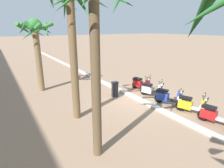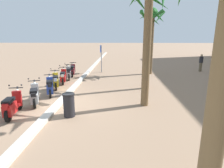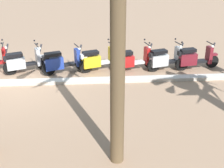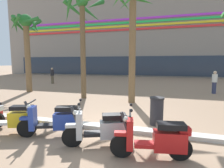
# 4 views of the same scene
# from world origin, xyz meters

# --- Properties ---
(ground_plane) EXTENTS (200.00, 200.00, 0.00)m
(ground_plane) POSITION_xyz_m (0.00, 0.00, 0.00)
(ground_plane) COLOR #93755B
(curb_strip) EXTENTS (60.00, 0.36, 0.12)m
(curb_strip) POSITION_xyz_m (0.00, -0.02, 0.06)
(curb_strip) COLOR #BCB7AD
(curb_strip) RESTS_ON ground
(scooter_red_tail_end) EXTENTS (1.80, 0.71, 1.17)m
(scooter_red_tail_end) POSITION_xyz_m (-4.23, -1.03, 0.45)
(scooter_red_tail_end) COLOR black
(scooter_red_tail_end) RESTS_ON ground
(scooter_yellow_mid_rear) EXTENTS (1.69, 0.81, 1.17)m
(scooter_yellow_mid_rear) POSITION_xyz_m (-2.90, -1.10, 0.45)
(scooter_yellow_mid_rear) COLOR black
(scooter_yellow_mid_rear) RESTS_ON ground
(scooter_blue_mid_front) EXTENTS (1.76, 0.86, 1.04)m
(scooter_blue_mid_front) POSITION_xyz_m (-1.52, -0.94, 0.46)
(scooter_blue_mid_front) COLOR black
(scooter_blue_mid_front) RESTS_ON ground
(scooter_silver_second_in_line) EXTENTS (1.68, 0.86, 1.17)m
(scooter_silver_second_in_line) POSITION_xyz_m (-0.05, -1.12, 0.45)
(scooter_silver_second_in_line) COLOR black
(scooter_silver_second_in_line) RESTS_ON ground
(scooter_red_mid_centre) EXTENTS (1.76, 0.66, 1.17)m
(scooter_red_mid_centre) POSITION_xyz_m (1.29, -1.40, 0.45)
(scooter_red_mid_centre) COLOR black
(scooter_red_mid_centre) RESTS_ON ground
(palm_tree_near_sign) EXTENTS (2.50, 2.53, 5.87)m
(palm_tree_near_sign) POSITION_xyz_m (-3.16, 4.42, 4.43)
(palm_tree_near_sign) COLOR brown
(palm_tree_near_sign) RESTS_ON ground
(palm_tree_by_mall_entrance) EXTENTS (2.31, 2.34, 4.81)m
(palm_tree_by_mall_entrance) POSITION_xyz_m (4.96, 4.51, 3.59)
(palm_tree_by_mall_entrance) COLOR olive
(palm_tree_by_mall_entrance) RESTS_ON ground
(palm_tree_far_corner) EXTENTS (2.25, 2.30, 6.01)m
(palm_tree_far_corner) POSITION_xyz_m (-0.22, 3.99, 4.43)
(palm_tree_far_corner) COLOR brown
(palm_tree_far_corner) RESTS_ON ground
(litter_bin) EXTENTS (0.48, 0.48, 0.95)m
(litter_bin) POSITION_xyz_m (1.20, 0.84, 0.48)
(litter_bin) COLOR #232328
(litter_bin) RESTS_ON ground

